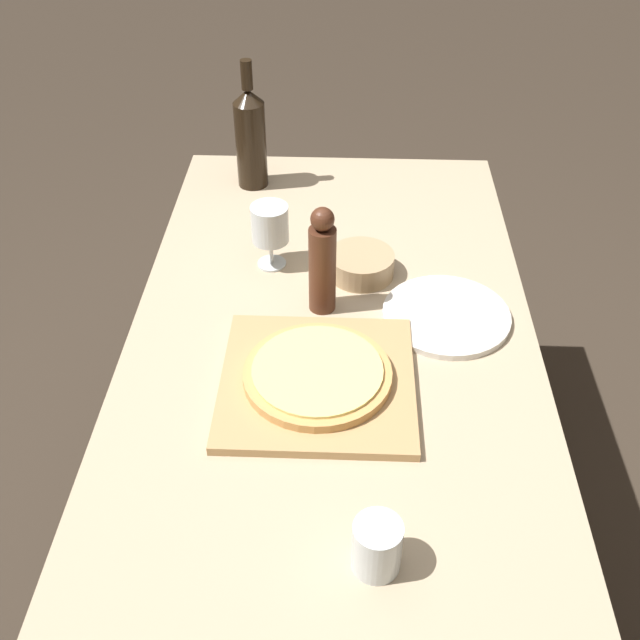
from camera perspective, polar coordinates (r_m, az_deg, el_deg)
The scene contains 10 objects.
ground_plane at distance 2.02m, azimuth 0.65°, elevation -18.38°, with size 12.00×12.00×0.00m, color #382D23.
dining_table at distance 1.51m, azimuth 0.83°, elevation -5.11°, with size 0.81×1.59×0.75m.
cutting_board at distance 1.37m, azimuth -0.19°, elevation -4.71°, with size 0.35×0.35×0.02m.
pizza at distance 1.36m, azimuth -0.19°, elevation -4.09°, with size 0.27×0.27×0.02m.
wine_bottle at distance 1.92m, azimuth -5.32°, elevation 13.76°, with size 0.08×0.08×0.33m.
pepper_mill at distance 1.48m, azimuth 0.18°, elevation 4.40°, with size 0.06×0.06×0.24m.
wine_glass at distance 1.62m, azimuth -3.84°, elevation 7.21°, with size 0.08×0.08×0.15m.
small_bowl at distance 1.63m, azimuth 3.17°, elevation 4.25°, with size 0.14×0.14×0.05m.
drinking_tumbler at distance 1.11m, azimuth 4.35°, elevation -16.81°, with size 0.07×0.07×0.09m.
dinner_plate at distance 1.54m, azimuth 9.59°, elevation 0.34°, with size 0.26×0.26×0.01m.
Camera 1 is at (0.02, -1.07, 1.72)m, focal length 42.00 mm.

